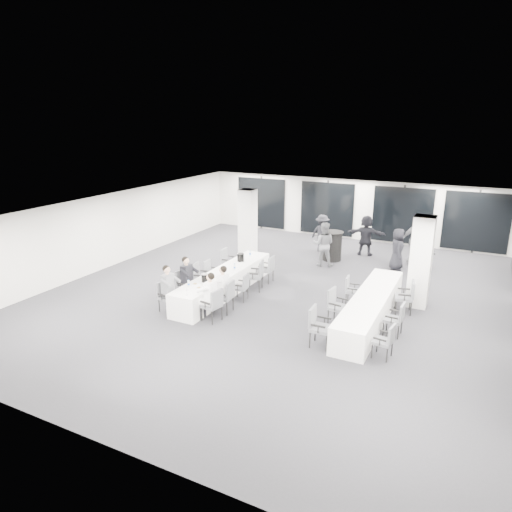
% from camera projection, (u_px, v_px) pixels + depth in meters
% --- Properties ---
extents(room, '(14.04, 16.04, 2.84)m').
position_uv_depth(room, '(317.00, 248.00, 15.15)').
color(room, '#27272C').
rests_on(room, ground).
extents(column_left, '(0.60, 0.60, 2.80)m').
position_uv_depth(column_left, '(248.00, 224.00, 18.51)').
color(column_left, silver).
rests_on(column_left, floor).
extents(column_right, '(0.60, 0.60, 2.80)m').
position_uv_depth(column_right, '(421.00, 262.00, 13.63)').
color(column_right, silver).
rests_on(column_right, floor).
extents(banquet_table_main, '(0.90, 5.00, 0.75)m').
position_uv_depth(banquet_table_main, '(224.00, 282.00, 14.91)').
color(banquet_table_main, white).
rests_on(banquet_table_main, floor).
extents(banquet_table_side, '(0.90, 5.00, 0.75)m').
position_uv_depth(banquet_table_side, '(370.00, 308.00, 12.89)').
color(banquet_table_side, white).
rests_on(banquet_table_side, floor).
extents(cocktail_table, '(0.85, 0.85, 1.18)m').
position_uv_depth(cocktail_table, '(332.00, 246.00, 18.32)').
color(cocktail_table, black).
rests_on(cocktail_table, floor).
extents(chair_main_left_near, '(0.53, 0.56, 0.90)m').
position_uv_depth(chair_main_left_near, '(166.00, 294.00, 13.51)').
color(chair_main_left_near, '#4E5156').
rests_on(chair_main_left_near, floor).
extents(chair_main_left_second, '(0.59, 0.61, 0.96)m').
position_uv_depth(chair_main_left_second, '(185.00, 283.00, 14.33)').
color(chair_main_left_second, '#4E5156').
rests_on(chair_main_left_second, floor).
extents(chair_main_left_mid, '(0.54, 0.58, 0.95)m').
position_uv_depth(chair_main_left_mid, '(200.00, 275.00, 15.06)').
color(chair_main_left_mid, '#4E5156').
rests_on(chair_main_left_mid, floor).
extents(chair_main_left_fourth, '(0.44, 0.49, 0.86)m').
position_uv_depth(chair_main_left_fourth, '(210.00, 271.00, 15.62)').
color(chair_main_left_fourth, '#4E5156').
rests_on(chair_main_left_fourth, floor).
extents(chair_main_left_far, '(0.52, 0.57, 0.97)m').
position_uv_depth(chair_main_left_far, '(228.00, 260.00, 16.63)').
color(chair_main_left_far, '#4E5156').
rests_on(chair_main_left_far, floor).
extents(chair_main_right_near, '(0.57, 0.61, 0.97)m').
position_uv_depth(chair_main_right_near, '(214.00, 303.00, 12.78)').
color(chair_main_right_near, '#4E5156').
rests_on(chair_main_right_near, floor).
extents(chair_main_right_second, '(0.52, 0.58, 0.98)m').
position_uv_depth(chair_main_right_second, '(226.00, 295.00, 13.38)').
color(chair_main_right_second, '#4E5156').
rests_on(chair_main_right_second, floor).
extents(chair_main_right_mid, '(0.48, 0.53, 0.87)m').
position_uv_depth(chair_main_right_mid, '(242.00, 285.00, 14.28)').
color(chair_main_right_mid, '#4E5156').
rests_on(chair_main_right_mid, floor).
extents(chair_main_right_fourth, '(0.62, 0.65, 1.01)m').
position_uv_depth(chair_main_right_fourth, '(257.00, 274.00, 15.11)').
color(chair_main_right_fourth, '#4E5156').
rests_on(chair_main_right_fourth, floor).
extents(chair_main_right_far, '(0.48, 0.54, 0.94)m').
position_uv_depth(chair_main_right_far, '(268.00, 268.00, 15.85)').
color(chair_main_right_far, '#4E5156').
rests_on(chair_main_right_far, floor).
extents(chair_side_left_near, '(0.53, 0.59, 1.02)m').
position_uv_depth(chair_side_left_near, '(318.00, 324.00, 11.41)').
color(chair_side_left_near, '#4E5156').
rests_on(chair_side_left_near, floor).
extents(chair_side_left_mid, '(0.56, 0.60, 0.99)m').
position_uv_depth(chair_side_left_mid, '(336.00, 304.00, 12.72)').
color(chair_side_left_mid, '#4E5156').
rests_on(chair_side_left_mid, floor).
extents(chair_side_left_far, '(0.47, 0.52, 0.86)m').
position_uv_depth(chair_side_left_far, '(351.00, 288.00, 14.05)').
color(chair_side_left_far, '#4E5156').
rests_on(chair_side_left_far, floor).
extents(chair_side_right_near, '(0.49, 0.53, 0.87)m').
position_uv_depth(chair_side_right_near, '(386.00, 339.00, 10.83)').
color(chair_side_right_near, '#4E5156').
rests_on(chair_side_right_near, floor).
extents(chair_side_right_mid, '(0.48, 0.54, 0.92)m').
position_uv_depth(chair_side_right_mid, '(397.00, 317.00, 11.95)').
color(chair_side_right_mid, '#4E5156').
rests_on(chair_side_right_mid, floor).
extents(chair_side_right_far, '(0.60, 0.63, 1.00)m').
position_uv_depth(chair_side_right_far, '(407.00, 295.00, 13.34)').
color(chair_side_right_far, '#4E5156').
rests_on(chair_side_right_far, floor).
extents(seated_guest_a, '(0.50, 0.38, 1.44)m').
position_uv_depth(seated_guest_a, '(170.00, 286.00, 13.34)').
color(seated_guest_a, slate).
rests_on(seated_guest_a, floor).
extents(seated_guest_b, '(0.50, 0.38, 1.44)m').
position_uv_depth(seated_guest_b, '(188.00, 276.00, 14.17)').
color(seated_guest_b, black).
rests_on(seated_guest_b, floor).
extents(seated_guest_c, '(0.50, 0.38, 1.44)m').
position_uv_depth(seated_guest_c, '(209.00, 293.00, 12.79)').
color(seated_guest_c, white).
rests_on(seated_guest_c, floor).
extents(seated_guest_d, '(0.50, 0.38, 1.44)m').
position_uv_depth(seated_guest_d, '(221.00, 286.00, 13.37)').
color(seated_guest_d, white).
rests_on(seated_guest_d, floor).
extents(standing_guest_b, '(1.04, 0.76, 1.95)m').
position_uv_depth(standing_guest_b, '(324.00, 241.00, 17.52)').
color(standing_guest_b, slate).
rests_on(standing_guest_b, floor).
extents(standing_guest_c, '(1.29, 0.89, 1.81)m').
position_uv_depth(standing_guest_c, '(322.00, 231.00, 19.44)').
color(standing_guest_c, black).
rests_on(standing_guest_c, floor).
extents(standing_guest_d, '(1.42, 1.10, 2.13)m').
position_uv_depth(standing_guest_d, '(416.00, 237.00, 17.73)').
color(standing_guest_d, slate).
rests_on(standing_guest_d, floor).
extents(standing_guest_e, '(0.72, 0.97, 1.80)m').
position_uv_depth(standing_guest_e, '(398.00, 247.00, 17.09)').
color(standing_guest_e, black).
rests_on(standing_guest_e, floor).
extents(standing_guest_f, '(1.83, 0.85, 1.93)m').
position_uv_depth(standing_guest_f, '(366.00, 233.00, 18.87)').
color(standing_guest_f, black).
rests_on(standing_guest_f, floor).
extents(standing_guest_g, '(0.97, 0.92, 2.11)m').
position_uv_depth(standing_guest_g, '(251.00, 222.00, 20.33)').
color(standing_guest_g, white).
rests_on(standing_guest_g, floor).
extents(standing_guest_h, '(0.85, 0.98, 1.74)m').
position_uv_depth(standing_guest_h, '(427.00, 249.00, 16.92)').
color(standing_guest_h, slate).
rests_on(standing_guest_h, floor).
extents(ice_bucket_near, '(0.22, 0.22, 0.25)m').
position_uv_depth(ice_bucket_near, '(205.00, 278.00, 13.84)').
color(ice_bucket_near, black).
rests_on(ice_bucket_near, banquet_table_main).
extents(ice_bucket_far, '(0.24, 0.24, 0.28)m').
position_uv_depth(ice_bucket_far, '(241.00, 257.00, 15.82)').
color(ice_bucket_far, black).
rests_on(ice_bucket_far, banquet_table_main).
extents(water_bottle_a, '(0.06, 0.06, 0.20)m').
position_uv_depth(water_bottle_a, '(189.00, 283.00, 13.45)').
color(water_bottle_a, silver).
rests_on(water_bottle_a, banquet_table_main).
extents(water_bottle_b, '(0.07, 0.07, 0.21)m').
position_uv_depth(water_bottle_b, '(235.00, 267.00, 14.92)').
color(water_bottle_b, silver).
rests_on(water_bottle_b, banquet_table_main).
extents(water_bottle_c, '(0.07, 0.07, 0.21)m').
position_uv_depth(water_bottle_c, '(250.00, 253.00, 16.41)').
color(water_bottle_c, silver).
rests_on(water_bottle_c, banquet_table_main).
extents(plate_a, '(0.20, 0.20, 0.03)m').
position_uv_depth(plate_a, '(195.00, 284.00, 13.67)').
color(plate_a, white).
rests_on(plate_a, banquet_table_main).
extents(plate_b, '(0.19, 0.19, 0.03)m').
position_uv_depth(plate_b, '(199.00, 288.00, 13.36)').
color(plate_b, white).
rests_on(plate_b, banquet_table_main).
extents(plate_c, '(0.21, 0.21, 0.03)m').
position_uv_depth(plate_c, '(213.00, 278.00, 14.20)').
color(plate_c, white).
rests_on(plate_c, banquet_table_main).
extents(wine_glass, '(0.07, 0.07, 0.18)m').
position_uv_depth(wine_glass, '(187.00, 291.00, 12.79)').
color(wine_glass, silver).
rests_on(wine_glass, banquet_table_main).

